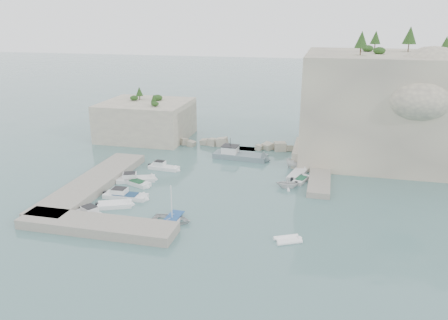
% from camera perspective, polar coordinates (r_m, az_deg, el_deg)
% --- Properties ---
extents(ground, '(400.00, 400.00, 0.00)m').
position_cam_1_polar(ground, '(57.91, -1.39, -4.64)').
color(ground, slate).
rests_on(ground, ground).
extents(cliff_east, '(26.00, 22.00, 17.00)m').
position_cam_1_polar(cliff_east, '(76.37, 20.31, 6.56)').
color(cliff_east, beige).
rests_on(cliff_east, ground).
extents(cliff_terrace, '(8.00, 10.00, 2.50)m').
position_cam_1_polar(cliff_terrace, '(72.71, 12.27, 0.83)').
color(cliff_terrace, beige).
rests_on(cliff_terrace, ground).
extents(outcrop_west, '(16.00, 14.00, 7.00)m').
position_cam_1_polar(outcrop_west, '(85.80, -10.11, 5.19)').
color(outcrop_west, beige).
rests_on(outcrop_west, ground).
extents(quay_west, '(5.00, 24.00, 1.10)m').
position_cam_1_polar(quay_west, '(63.14, -16.74, -2.92)').
color(quay_west, '#9E9689').
rests_on(quay_west, ground).
extents(quay_south, '(18.00, 4.00, 1.10)m').
position_cam_1_polar(quay_south, '(50.74, -16.24, -8.22)').
color(quay_south, '#9E9689').
rests_on(quay_south, ground).
extents(ledge_east, '(3.00, 16.00, 0.80)m').
position_cam_1_polar(ledge_east, '(65.38, 12.43, -1.96)').
color(ledge_east, '#9E9689').
rests_on(ledge_east, ground).
extents(breakwater, '(28.00, 3.00, 1.40)m').
position_cam_1_polar(breakwater, '(78.11, 2.03, 2.04)').
color(breakwater, beige).
rests_on(breakwater, ground).
extents(motorboat_a, '(5.38, 2.06, 1.40)m').
position_cam_1_polar(motorboat_a, '(68.10, -7.84, -1.22)').
color(motorboat_a, white).
rests_on(motorboat_a, ground).
extents(motorboat_b, '(6.27, 4.03, 1.40)m').
position_cam_1_polar(motorboat_b, '(64.04, -11.44, -2.71)').
color(motorboat_b, silver).
rests_on(motorboat_b, ground).
extents(motorboat_c, '(4.60, 3.12, 0.70)m').
position_cam_1_polar(motorboat_c, '(62.58, -11.21, -3.20)').
color(motorboat_c, silver).
rests_on(motorboat_c, ground).
extents(motorboat_d, '(6.32, 1.90, 1.40)m').
position_cam_1_polar(motorboat_d, '(58.50, -12.70, -4.87)').
color(motorboat_d, white).
rests_on(motorboat_d, ground).
extents(motorboat_e, '(4.89, 3.48, 0.70)m').
position_cam_1_polar(motorboat_e, '(56.29, -14.06, -5.93)').
color(motorboat_e, white).
rests_on(motorboat_e, ground).
extents(motorboat_f, '(5.98, 4.43, 1.40)m').
position_cam_1_polar(motorboat_f, '(53.82, -16.62, -7.32)').
color(motorboat_f, silver).
rests_on(motorboat_f, ground).
extents(rowboat, '(4.70, 3.48, 0.94)m').
position_cam_1_polar(rowboat, '(51.16, -6.77, -8.02)').
color(rowboat, silver).
rests_on(rowboat, ground).
extents(inflatable_dinghy, '(3.31, 2.62, 0.44)m').
position_cam_1_polar(inflatable_dinghy, '(47.24, 8.30, -10.46)').
color(inflatable_dinghy, white).
rests_on(inflatable_dinghy, ground).
extents(tender_east_a, '(3.42, 3.03, 1.66)m').
position_cam_1_polar(tender_east_a, '(60.99, 8.27, -3.62)').
color(tender_east_a, white).
rests_on(tender_east_a, ground).
extents(tender_east_b, '(2.52, 4.22, 0.70)m').
position_cam_1_polar(tender_east_b, '(63.51, 10.03, -2.80)').
color(tender_east_b, silver).
rests_on(tender_east_b, ground).
extents(tender_east_c, '(3.00, 5.92, 0.70)m').
position_cam_1_polar(tender_east_c, '(65.63, 9.56, -2.07)').
color(tender_east_c, silver).
rests_on(tender_east_c, ground).
extents(tender_east_d, '(5.01, 2.60, 1.84)m').
position_cam_1_polar(tender_east_d, '(68.98, 10.04, -1.08)').
color(tender_east_d, white).
rests_on(tender_east_d, ground).
extents(work_boat, '(10.01, 3.75, 2.20)m').
position_cam_1_polar(work_boat, '(72.62, 2.15, 0.19)').
color(work_boat, slate).
rests_on(work_boat, ground).
extents(rowboat_mast, '(0.10, 0.10, 4.20)m').
position_cam_1_polar(rowboat_mast, '(50.08, -6.88, -5.39)').
color(rowboat_mast, white).
rests_on(rowboat_mast, rowboat).
extents(vegetation, '(53.48, 13.88, 13.40)m').
position_cam_1_polar(vegetation, '(76.15, 17.03, 14.05)').
color(vegetation, '#1E4219').
rests_on(vegetation, ground).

